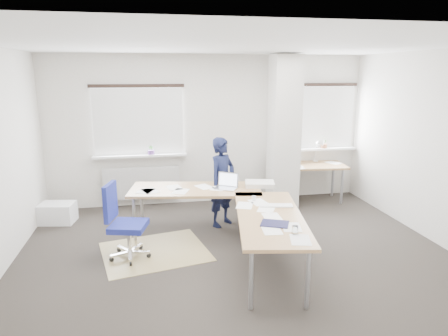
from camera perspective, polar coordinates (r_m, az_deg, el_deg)
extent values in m
plane|color=#292521|center=(5.65, 1.87, -12.46)|extent=(6.00, 6.00, 0.00)
cube|color=beige|center=(7.61, -2.16, 5.40)|extent=(6.00, 0.04, 2.80)
cube|color=beige|center=(2.91, 12.99, -8.58)|extent=(6.00, 0.04, 2.80)
cube|color=beige|center=(6.53, 28.62, 2.39)|extent=(0.04, 5.00, 2.80)
cube|color=white|center=(5.09, 2.12, 17.17)|extent=(6.00, 5.00, 0.04)
cube|color=beige|center=(7.40, 8.54, 4.94)|extent=(0.50, 0.50, 2.78)
cube|color=white|center=(7.48, -12.10, 6.51)|extent=(1.60, 0.04, 1.20)
cube|color=white|center=(7.44, -12.10, 6.47)|extent=(1.60, 0.02, 1.20)
cube|color=white|center=(7.51, -11.88, 1.75)|extent=(1.70, 0.20, 0.04)
cube|color=white|center=(8.22, 14.04, 7.02)|extent=(1.20, 0.04, 1.20)
cube|color=white|center=(8.19, 14.16, 6.99)|extent=(1.20, 0.02, 1.20)
cube|color=white|center=(8.25, 14.00, 2.68)|extent=(1.30, 0.20, 0.04)
cube|color=silver|center=(7.65, -11.68, -2.11)|extent=(1.40, 0.10, 0.60)
cylinder|color=#623A80|center=(7.47, -10.37, 2.24)|extent=(0.12, 0.12, 0.08)
imported|color=#316729|center=(7.47, -10.38, 2.56)|extent=(0.09, 0.06, 0.17)
cylinder|color=#9C5D3C|center=(8.22, 14.08, 3.07)|extent=(0.12, 0.12, 0.08)
imported|color=#316729|center=(8.21, 14.10, 3.36)|extent=(0.09, 0.07, 0.17)
cube|color=#9C8855|center=(5.85, -9.83, -11.67)|extent=(1.63, 1.46, 0.01)
cube|color=white|center=(7.32, -22.70, -5.94)|extent=(0.62, 0.48, 0.33)
cube|color=#956640|center=(6.18, -4.09, -3.11)|extent=(2.11, 1.14, 0.04)
cube|color=#956640|center=(5.07, 6.57, -6.94)|extent=(1.14, 2.11, 0.04)
cylinder|color=#98989E|center=(6.13, -12.68, -7.14)|extent=(0.05, 0.05, 0.69)
cylinder|color=#98989E|center=(6.69, -11.64, -5.34)|extent=(0.05, 0.05, 0.69)
cylinder|color=#98989E|center=(6.59, 3.99, -5.37)|extent=(0.05, 0.05, 0.69)
cylinder|color=#98989E|center=(4.38, 3.90, -15.62)|extent=(0.05, 0.05, 0.69)
cylinder|color=#98989E|center=(4.47, 11.88, -15.29)|extent=(0.05, 0.05, 0.69)
cylinder|color=#98989E|center=(6.07, 8.24, -7.15)|extent=(0.05, 0.05, 0.69)
cube|color=#B7B7BC|center=(6.14, 0.24, -2.91)|extent=(0.40, 0.37, 0.01)
cube|color=#B7B7BC|center=(6.21, 0.62, -1.64)|extent=(0.30, 0.21, 0.22)
cube|color=silver|center=(6.21, 0.62, -1.64)|extent=(0.26, 0.18, 0.19)
cube|color=white|center=(5.40, 7.46, -5.34)|extent=(0.46, 0.23, 0.02)
cube|color=black|center=(4.78, 7.27, -7.89)|extent=(0.39, 0.35, 0.01)
cube|color=silver|center=(6.30, 5.12, -2.28)|extent=(0.51, 0.41, 0.07)
imported|color=white|center=(5.59, 4.30, -4.37)|extent=(0.07, 0.07, 0.07)
cylinder|color=silver|center=(4.52, 10.10, -8.73)|extent=(0.07, 0.07, 0.10)
cube|color=#956640|center=(7.92, 11.97, 0.35)|extent=(1.46, 0.83, 0.04)
cylinder|color=#98989E|center=(7.62, 8.06, -2.84)|extent=(0.05, 0.05, 0.69)
cylinder|color=#98989E|center=(7.98, 16.49, -2.53)|extent=(0.05, 0.05, 0.69)
cylinder|color=#98989E|center=(8.09, 7.27, -1.84)|extent=(0.05, 0.05, 0.69)
cylinder|color=#98989E|center=(8.43, 15.27, -1.60)|extent=(0.05, 0.05, 0.69)
cube|color=#B7B7BC|center=(7.90, 9.17, 0.65)|extent=(0.38, 0.32, 0.01)
cube|color=#B7B7BC|center=(7.97, 8.70, 1.60)|extent=(0.33, 0.14, 0.22)
cube|color=silver|center=(7.97, 8.70, 1.60)|extent=(0.29, 0.12, 0.19)
cylinder|color=silver|center=(8.23, 12.94, 1.01)|extent=(0.10, 0.10, 0.02)
cylinder|color=silver|center=(8.19, 13.01, 2.31)|extent=(0.02, 0.16, 0.38)
cylinder|color=silver|center=(8.05, 13.43, 3.68)|extent=(0.02, 0.29, 0.13)
cone|color=silver|center=(7.92, 13.83, 3.36)|extent=(0.14, 0.16, 0.17)
cube|color=navy|center=(5.58, -13.48, -8.06)|extent=(0.56, 0.56, 0.08)
cube|color=navy|center=(5.54, -15.94, -4.65)|extent=(0.16, 0.40, 0.50)
cylinder|color=silver|center=(5.65, -13.37, -9.85)|extent=(0.06, 0.06, 0.34)
cylinder|color=black|center=(5.68, -10.69, -12.19)|extent=(0.07, 0.04, 0.06)
cylinder|color=black|center=(5.94, -11.79, -11.05)|extent=(0.06, 0.07, 0.06)
cylinder|color=black|center=(5.94, -14.78, -11.22)|extent=(0.06, 0.07, 0.06)
cylinder|color=black|center=(5.68, -15.77, -12.47)|extent=(0.07, 0.05, 0.06)
cylinder|color=black|center=(5.51, -13.19, -13.14)|extent=(0.03, 0.06, 0.06)
imported|color=black|center=(6.50, -0.23, -2.02)|extent=(0.64, 0.61, 1.47)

